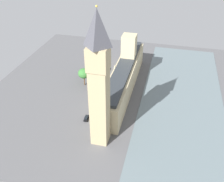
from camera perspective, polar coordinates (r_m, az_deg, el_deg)
name	(u,v)px	position (r m, az deg, el deg)	size (l,w,h in m)	color
ground_plane	(120,89)	(150.83, 1.75, 0.40)	(146.59, 146.59, 0.00)	#565659
river_thames	(182,97)	(148.77, 15.15, -1.36)	(43.29, 131.93, 0.25)	slate
parliament_building	(124,76)	(147.67, 2.70, 3.33)	(11.31, 76.59, 28.13)	#CCBA8E
clock_tower	(99,81)	(99.19, -2.92, 2.23)	(8.06, 8.06, 59.34)	tan
car_yellow_cab_by_river_gate	(108,69)	(170.63, -0.91, 4.93)	(2.22, 4.15, 1.74)	gold
car_silver_leading	(102,78)	(160.15, -2.14, 2.88)	(1.96, 4.31, 1.74)	#B7B7BC
double_decker_bus_near_tower	(102,83)	(151.77, -2.30, 1.78)	(3.19, 10.64, 4.75)	#B20C0F
car_black_opposite_hall	(86,118)	(128.47, -5.68, -5.96)	(2.10, 4.74, 1.74)	black
pedestrian_kerbside	(105,97)	(142.89, -1.49, -1.31)	(0.66, 0.58, 1.65)	black
pedestrian_corner	(107,95)	(144.77, -1.09, -0.79)	(0.70, 0.63, 1.70)	black
plane_tree_far_end	(92,63)	(165.71, -4.45, 6.17)	(5.05, 5.05, 8.84)	brown
plane_tree_trailing	(84,73)	(151.74, -6.22, 3.89)	(6.86, 6.86, 10.83)	brown
plane_tree_under_trees	(91,66)	(161.34, -4.57, 5.62)	(7.04, 7.04, 10.28)	brown
plane_tree_midblock	(89,72)	(153.92, -5.20, 4.09)	(6.28, 6.28, 9.85)	brown
street_lamp_slot_10	(96,63)	(170.73, -3.45, 6.18)	(0.56, 0.56, 6.13)	black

